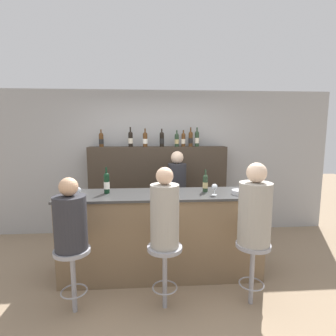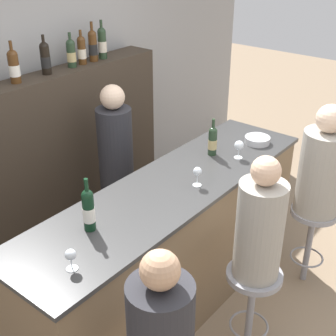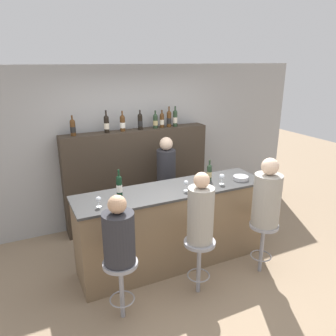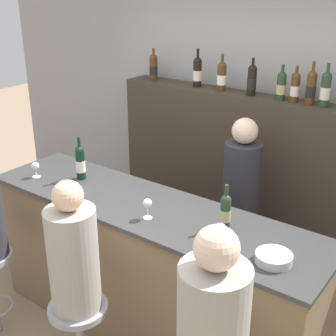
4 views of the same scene
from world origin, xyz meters
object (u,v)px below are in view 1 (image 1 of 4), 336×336
(wine_bottle_backbar_3, at_px, (162,139))
(wine_glass_2, at_px, (215,187))
(wine_bottle_counter_1, at_px, (205,183))
(wine_bottle_backbar_7, at_px, (197,139))
(wine_bottle_backbar_6, at_px, (191,139))
(bar_stool_right, at_px, (253,257))
(wine_bottle_backbar_5, at_px, (183,140))
(guest_seated_left, at_px, (70,219))
(bar_stool_left, at_px, (73,263))
(wine_glass_0, at_px, (78,190))
(metal_bowl, at_px, (240,192))
(wine_glass_1, at_px, (171,188))
(wine_bottle_backbar_0, at_px, (101,140))
(guest_seated_right, at_px, (255,209))
(guest_seated_middle, at_px, (165,212))
(bartender, at_px, (177,203))
(wine_bottle_backbar_1, at_px, (131,139))
(wine_bottle_backbar_2, at_px, (145,139))
(bar_stool_middle, at_px, (165,260))
(wine_bottle_counter_0, at_px, (107,183))

(wine_bottle_backbar_3, relative_size, wine_glass_2, 2.20)
(wine_bottle_counter_1, xyz_separation_m, wine_bottle_backbar_7, (0.11, 1.26, 0.54))
(wine_bottle_backbar_6, xyz_separation_m, bar_stool_right, (0.37, -2.00, -1.21))
(wine_bottle_backbar_3, relative_size, wine_bottle_backbar_6, 0.93)
(wine_bottle_backbar_5, height_order, guest_seated_left, wine_bottle_backbar_5)
(guest_seated_left, xyz_separation_m, bar_stool_right, (1.89, -0.00, -0.47))
(bar_stool_left, bearing_deg, wine_glass_0, 95.77)
(wine_bottle_backbar_3, xyz_separation_m, bar_stool_left, (-1.01, -2.00, -1.20))
(wine_glass_0, bearing_deg, wine_bottle_backbar_6, 42.71)
(metal_bowl, bearing_deg, wine_bottle_counter_1, 157.53)
(wine_bottle_backbar_7, relative_size, wine_glass_1, 2.40)
(wine_bottle_backbar_0, height_order, guest_seated_left, wine_bottle_backbar_0)
(metal_bowl, distance_m, guest_seated_right, 0.57)
(wine_bottle_backbar_0, distance_m, guest_seated_middle, 2.33)
(wine_bottle_backbar_5, bearing_deg, wine_bottle_backbar_7, 0.00)
(wine_bottle_counter_1, xyz_separation_m, bartender, (-0.29, 0.76, -0.47))
(guest_seated_right, height_order, bartender, bartender)
(wine_bottle_backbar_7, xyz_separation_m, guest_seated_left, (-1.63, -2.00, -0.74))
(wine_bottle_backbar_1, bearing_deg, guest_seated_middle, -76.69)
(wine_bottle_backbar_0, distance_m, wine_glass_1, 1.89)
(wine_bottle_backbar_5, relative_size, guest_seated_right, 0.33)
(wine_bottle_backbar_3, height_order, guest_seated_middle, wine_bottle_backbar_3)
(wine_bottle_backbar_7, bearing_deg, wine_bottle_backbar_1, 180.00)
(wine_bottle_backbar_7, bearing_deg, guest_seated_left, -129.17)
(guest_seated_middle, height_order, bartender, bartender)
(wine_bottle_backbar_2, xyz_separation_m, guest_seated_middle, (0.22, -2.00, -0.68))
(wine_bottle_backbar_2, xyz_separation_m, wine_glass_2, (0.87, -1.45, -0.55))
(bar_stool_middle, bearing_deg, wine_bottle_backbar_2, 96.33)
(wine_bottle_counter_1, distance_m, wine_bottle_backbar_6, 1.37)
(wine_glass_0, distance_m, wine_glass_2, 1.65)
(wine_bottle_backbar_1, distance_m, metal_bowl, 2.13)
(wine_bottle_backbar_1, xyz_separation_m, bar_stool_middle, (0.47, -2.00, -1.21))
(guest_seated_middle, bearing_deg, wine_bottle_backbar_2, 96.33)
(wine_bottle_backbar_0, bearing_deg, wine_glass_0, -91.08)
(wine_glass_1, relative_size, bar_stool_left, 0.20)
(wine_bottle_backbar_0, relative_size, wine_bottle_backbar_6, 0.89)
(wine_bottle_backbar_5, relative_size, bar_stool_left, 0.41)
(bar_stool_left, distance_m, bar_stool_middle, 0.94)
(wine_glass_0, xyz_separation_m, wine_glass_2, (1.65, -0.00, 0.01))
(guest_seated_right, bearing_deg, bar_stool_right, 180.00)
(wine_bottle_backbar_5, height_order, wine_glass_1, wine_bottle_backbar_5)
(guest_seated_middle, bearing_deg, bar_stool_middle, 90.00)
(metal_bowl, xyz_separation_m, guest_seated_left, (-1.93, -0.57, -0.11))
(wine_glass_0, height_order, guest_seated_middle, guest_seated_middle)
(wine_bottle_backbar_5, relative_size, wine_glass_2, 2.03)
(guest_seated_left, height_order, bartender, bartender)
(wine_bottle_counter_0, distance_m, bar_stool_middle, 1.23)
(wine_bottle_counter_0, height_order, wine_bottle_backbar_7, wine_bottle_backbar_7)
(wine_bottle_counter_1, bearing_deg, bar_stool_right, -63.39)
(bartender, bearing_deg, wine_glass_2, -69.08)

